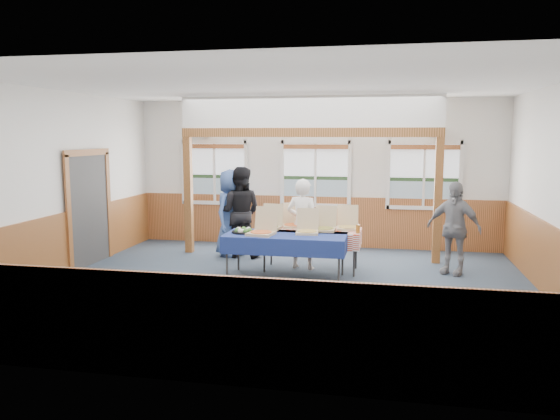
{
  "coord_description": "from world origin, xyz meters",
  "views": [
    {
      "loc": [
        1.56,
        -8.37,
        2.43
      ],
      "look_at": [
        -0.3,
        1.0,
        1.12
      ],
      "focal_mm": 35.0,
      "sensor_mm": 36.0,
      "label": 1
    }
  ],
  "objects_px": {
    "man_blue": "(231,213)",
    "person_grey": "(454,228)",
    "table_left": "(286,237)",
    "woman_black": "(240,212)",
    "woman_white": "(303,224)",
    "table_right": "(311,233)"
  },
  "relations": [
    {
      "from": "woman_white",
      "to": "woman_black",
      "type": "height_order",
      "value": "woman_black"
    },
    {
      "from": "man_blue",
      "to": "person_grey",
      "type": "height_order",
      "value": "man_blue"
    },
    {
      "from": "table_left",
      "to": "woman_black",
      "type": "xyz_separation_m",
      "value": [
        -1.2,
        1.44,
        0.2
      ]
    },
    {
      "from": "table_left",
      "to": "person_grey",
      "type": "height_order",
      "value": "person_grey"
    },
    {
      "from": "table_left",
      "to": "table_right",
      "type": "height_order",
      "value": "same"
    },
    {
      "from": "table_right",
      "to": "man_blue",
      "type": "relative_size",
      "value": 1.08
    },
    {
      "from": "woman_black",
      "to": "man_blue",
      "type": "xyz_separation_m",
      "value": [
        -0.21,
        0.07,
        -0.03
      ]
    },
    {
      "from": "table_right",
      "to": "man_blue",
      "type": "distance_m",
      "value": 2.0
    },
    {
      "from": "woman_white",
      "to": "person_grey",
      "type": "bearing_deg",
      "value": -166.01
    },
    {
      "from": "man_blue",
      "to": "person_grey",
      "type": "xyz_separation_m",
      "value": [
        4.25,
        -0.66,
        -0.06
      ]
    },
    {
      "from": "woman_white",
      "to": "man_blue",
      "type": "distance_m",
      "value": 1.78
    },
    {
      "from": "table_left",
      "to": "woman_black",
      "type": "relative_size",
      "value": 1.24
    },
    {
      "from": "table_left",
      "to": "woman_black",
      "type": "distance_m",
      "value": 1.88
    },
    {
      "from": "man_blue",
      "to": "person_grey",
      "type": "relative_size",
      "value": 1.07
    },
    {
      "from": "woman_black",
      "to": "man_blue",
      "type": "height_order",
      "value": "woman_black"
    },
    {
      "from": "table_left",
      "to": "woman_white",
      "type": "height_order",
      "value": "woman_white"
    },
    {
      "from": "table_left",
      "to": "person_grey",
      "type": "bearing_deg",
      "value": -1.95
    },
    {
      "from": "woman_white",
      "to": "woman_black",
      "type": "bearing_deg",
      "value": -16.99
    },
    {
      "from": "table_right",
      "to": "person_grey",
      "type": "height_order",
      "value": "person_grey"
    },
    {
      "from": "woman_black",
      "to": "person_grey",
      "type": "height_order",
      "value": "woman_black"
    },
    {
      "from": "person_grey",
      "to": "table_left",
      "type": "bearing_deg",
      "value": -137.1
    },
    {
      "from": "man_blue",
      "to": "person_grey",
      "type": "distance_m",
      "value": 4.3
    }
  ]
}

